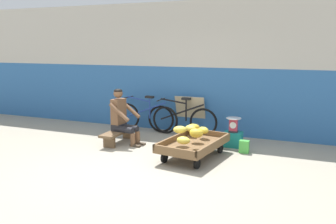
{
  "coord_description": "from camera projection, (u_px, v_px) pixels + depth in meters",
  "views": [
    {
      "loc": [
        2.59,
        -4.87,
        2.01
      ],
      "look_at": [
        0.07,
        1.34,
        0.75
      ],
      "focal_mm": 37.89,
      "sensor_mm": 36.0,
      "label": 1
    }
  ],
  "objects": [
    {
      "name": "bicycle_near_left",
      "position": [
        146.0,
        117.0,
        8.39
      ],
      "size": [
        1.66,
        0.48,
        0.86
      ],
      "color": "black",
      "rests_on": "ground"
    },
    {
      "name": "banana_cart",
      "position": [
        194.0,
        145.0,
        6.41
      ],
      "size": [
        1.04,
        1.55,
        0.36
      ],
      "color": "brown",
      "rests_on": "ground"
    },
    {
      "name": "weighing_scale",
      "position": [
        233.0,
        125.0,
        7.08
      ],
      "size": [
        0.3,
        0.3,
        0.29
      ],
      "color": "#28282D",
      "rests_on": "plastic_crate"
    },
    {
      "name": "low_bench",
      "position": [
        119.0,
        133.0,
        7.41
      ],
      "size": [
        0.32,
        1.1,
        0.27
      ],
      "color": "brown",
      "rests_on": "ground"
    },
    {
      "name": "sign_board",
      "position": [
        191.0,
        114.0,
        8.27
      ],
      "size": [
        0.7,
        0.3,
        0.86
      ],
      "color": "#C6B289",
      "rests_on": "ground"
    },
    {
      "name": "shopping_bag",
      "position": [
        244.0,
        147.0,
        6.73
      ],
      "size": [
        0.18,
        0.12,
        0.24
      ],
      "primitive_type": "cube",
      "color": "green",
      "rests_on": "ground"
    },
    {
      "name": "ground_plane",
      "position": [
        133.0,
        171.0,
        5.76
      ],
      "size": [
        80.0,
        80.0,
        0.0
      ],
      "primitive_type": "plane",
      "color": "gray"
    },
    {
      "name": "banana_pile",
      "position": [
        192.0,
        132.0,
        6.49
      ],
      "size": [
        0.62,
        1.22,
        0.25
      ],
      "color": "yellow",
      "rests_on": "banana_cart"
    },
    {
      "name": "vendor_seated",
      "position": [
        122.0,
        117.0,
        7.3
      ],
      "size": [
        0.71,
        0.52,
        1.14
      ],
      "color": "brown",
      "rests_on": "ground"
    },
    {
      "name": "plastic_crate",
      "position": [
        233.0,
        139.0,
        7.14
      ],
      "size": [
        0.36,
        0.28,
        0.3
      ],
      "color": "#19847F",
      "rests_on": "ground"
    },
    {
      "name": "bicycle_far_left",
      "position": [
        182.0,
        119.0,
        8.1
      ],
      "size": [
        1.66,
        0.48,
        0.86
      ],
      "color": "black",
      "rests_on": "ground"
    },
    {
      "name": "back_wall",
      "position": [
        192.0,
        68.0,
        8.23
      ],
      "size": [
        16.0,
        0.3,
        3.0
      ],
      "color": "#2D609E",
      "rests_on": "ground"
    }
  ]
}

